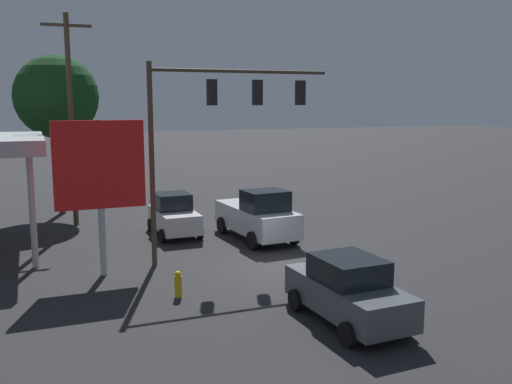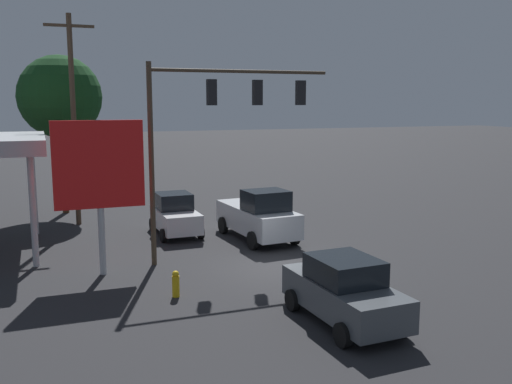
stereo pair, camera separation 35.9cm
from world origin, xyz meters
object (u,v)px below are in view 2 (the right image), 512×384
Objects in this scene: price_sign at (99,168)px; pickup_parked at (259,216)px; fire_hydrant at (176,284)px; traffic_signal_assembly at (217,115)px; street_tree at (60,97)px; sedan_waiting at (344,291)px; utility_pole at (74,116)px; hatchback_crossing at (175,215)px.

price_sign reaches higher than pickup_parked.
traffic_signal_assembly is at bearing -123.95° from fire_hydrant.
pickup_parked is 0.60× the size of street_tree.
sedan_waiting is 0.51× the size of street_tree.
utility_pole is 1.20× the size of street_tree.
utility_pole is 9.48m from price_sign.
sedan_waiting is 12.72m from hatchback_crossing.
fire_hydrant is (-2.20, 12.72, -5.14)m from utility_pole.
price_sign is 1.06× the size of pickup_parked.
sedan_waiting is at bearing -11.84° from pickup_parked.
hatchback_crossing is 0.72× the size of pickup_parked.
pickup_parked is (-1.30, -10.16, 0.16)m from sedan_waiting.
street_tree is at bearing -80.60° from fire_hydrant.
pickup_parked reaches higher than fire_hydrant.
pickup_parked is at bearing -158.18° from price_sign.
traffic_signal_assembly is at bearing -172.81° from sedan_waiting.
traffic_signal_assembly is at bearing -53.35° from pickup_parked.
traffic_signal_assembly is at bearing -172.67° from price_sign.
utility_pole is 12.02× the size of fire_hydrant.
hatchback_crossing is 4.35× the size of fire_hydrant.
sedan_waiting is 5.09× the size of fire_hydrant.
utility_pole is at bearing -134.98° from pickup_parked.
price_sign is at bearing -72.73° from pickup_parked.
traffic_signal_assembly is 0.73× the size of utility_pole.
traffic_signal_assembly is 5.85m from pickup_parked.
street_tree is at bearing -66.30° from traffic_signal_assembly.
price_sign reaches higher than hatchback_crossing.
price_sign is 9.85m from sedan_waiting.
utility_pole is at bearing -80.16° from fire_hydrant.
hatchback_crossing is at bearing -102.79° from fire_hydrant.
street_tree is at bearing -145.55° from pickup_parked.
traffic_signal_assembly is 2.03× the size of hatchback_crossing.
street_tree is (4.65, -7.50, 5.58)m from hatchback_crossing.
sedan_waiting is 1.17× the size of hatchback_crossing.
sedan_waiting is at bearing 8.43° from hatchback_crossing.
sedan_waiting is 21.86m from street_tree.
price_sign is 7.24m from hatchback_crossing.
street_tree reaches higher than price_sign.
street_tree is (0.73, -12.80, 2.60)m from price_sign.
hatchback_crossing is 0.43× the size of street_tree.
street_tree is (6.71, -20.05, 5.58)m from sedan_waiting.
traffic_signal_assembly reaches higher than price_sign.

